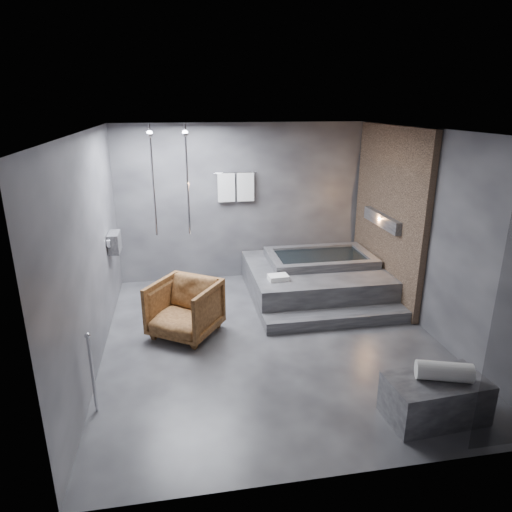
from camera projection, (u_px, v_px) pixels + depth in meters
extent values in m
plane|color=#2A2A2C|center=(271.00, 339.00, 6.34)|extent=(5.00, 5.00, 0.00)
cube|color=#464648|center=(274.00, 131.00, 5.44)|extent=(4.50, 5.00, 0.04)
cube|color=#333338|center=(244.00, 203.00, 8.22)|extent=(4.50, 0.04, 2.80)
cube|color=#333338|center=(338.00, 335.00, 3.56)|extent=(4.50, 0.04, 2.80)
cube|color=#333338|center=(91.00, 252.00, 5.52)|extent=(0.04, 5.00, 2.80)
cube|color=#333338|center=(433.00, 235.00, 6.26)|extent=(0.04, 5.00, 2.80)
cube|color=#987659|center=(388.00, 214.00, 7.42)|extent=(0.10, 2.40, 2.78)
cube|color=#FF9938|center=(383.00, 220.00, 7.43)|extent=(0.14, 1.20, 0.20)
cube|color=slate|center=(114.00, 242.00, 6.94)|extent=(0.16, 0.42, 0.30)
imported|color=beige|center=(115.00, 247.00, 6.86)|extent=(0.08, 0.08, 0.21)
imported|color=beige|center=(116.00, 245.00, 7.06)|extent=(0.07, 0.07, 0.15)
cylinder|color=silver|center=(187.00, 181.00, 7.48)|extent=(0.04, 0.04, 1.80)
cylinder|color=silver|center=(153.00, 182.00, 7.39)|extent=(0.04, 0.04, 1.80)
cylinder|color=silver|center=(236.00, 173.00, 7.96)|extent=(0.75, 0.02, 0.02)
cube|color=white|center=(226.00, 188.00, 8.00)|extent=(0.30, 0.06, 0.50)
cube|color=white|center=(245.00, 187.00, 8.05)|extent=(0.30, 0.06, 0.50)
cylinder|color=silver|center=(92.00, 374.00, 4.72)|extent=(0.04, 0.04, 0.90)
cube|color=#2E2E31|center=(314.00, 279.00, 7.78)|extent=(2.20, 2.00, 0.50)
cube|color=#2E2E31|center=(337.00, 319.00, 6.74)|extent=(2.20, 0.36, 0.18)
cube|color=#2D2D2F|center=(435.00, 398.00, 4.70)|extent=(1.04, 0.62, 0.45)
imported|color=#422510|center=(185.00, 309.00, 6.36)|extent=(1.18, 1.19, 0.79)
cylinder|color=silver|center=(444.00, 371.00, 4.60)|extent=(0.58, 0.36, 0.20)
cube|color=white|center=(278.00, 278.00, 7.08)|extent=(0.32, 0.24, 0.08)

